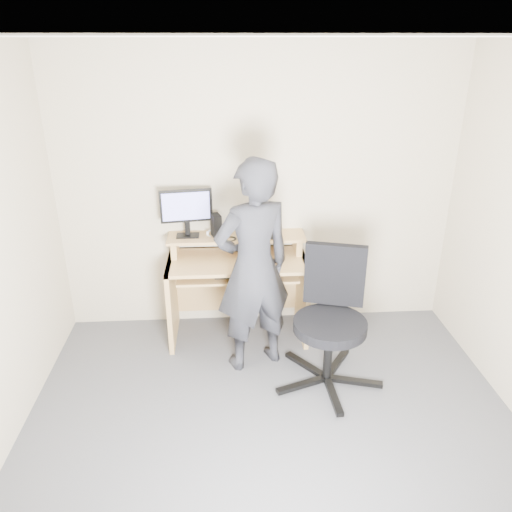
{
  "coord_description": "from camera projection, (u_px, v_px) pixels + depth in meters",
  "views": [
    {
      "loc": [
        -0.3,
        -2.47,
        2.49
      ],
      "look_at": [
        -0.06,
        1.05,
        0.95
      ],
      "focal_mm": 35.0,
      "sensor_mm": 36.0,
      "label": 1
    }
  ],
  "objects": [
    {
      "name": "person",
      "position": [
        253.0,
        268.0,
        3.85
      ],
      "size": [
        0.74,
        0.62,
        1.74
      ],
      "primitive_type": "imported",
      "rotation": [
        0.0,
        0.0,
        3.52
      ],
      "color": "black",
      "rests_on": "ground"
    },
    {
      "name": "desk",
      "position": [
        237.0,
        276.0,
        4.44
      ],
      "size": [
        1.2,
        0.6,
        0.91
      ],
      "color": "tan",
      "rests_on": "ground"
    },
    {
      "name": "smartphone",
      "position": [
        275.0,
        236.0,
        4.33
      ],
      "size": [
        0.1,
        0.14,
        0.01
      ],
      "primitive_type": "cube",
      "rotation": [
        0.0,
        0.0,
        -0.29
      ],
      "color": "black",
      "rests_on": "desk"
    },
    {
      "name": "ground",
      "position": [
        276.0,
        452.0,
        3.28
      ],
      "size": [
        3.5,
        3.5,
        0.0
      ],
      "primitive_type": "plane",
      "color": "#505055",
      "rests_on": "ground"
    },
    {
      "name": "external_drive",
      "position": [
        216.0,
        226.0,
        4.3
      ],
      "size": [
        0.1,
        0.14,
        0.2
      ],
      "primitive_type": "cube",
      "rotation": [
        0.0,
        0.0,
        0.28
      ],
      "color": "black",
      "rests_on": "desk"
    },
    {
      "name": "keyboard",
      "position": [
        242.0,
        272.0,
        4.24
      ],
      "size": [
        0.46,
        0.19,
        0.03
      ],
      "primitive_type": "cube",
      "rotation": [
        0.0,
        0.0,
        0.02
      ],
      "color": "black",
      "rests_on": "desk"
    },
    {
      "name": "charger",
      "position": [
        220.0,
        238.0,
        4.26
      ],
      "size": [
        0.05,
        0.05,
        0.03
      ],
      "primitive_type": "cube",
      "rotation": [
        0.0,
        0.0,
        -0.28
      ],
      "color": "black",
      "rests_on": "desk"
    },
    {
      "name": "ceiling",
      "position": [
        285.0,
        37.0,
        2.28
      ],
      "size": [
        3.5,
        3.5,
        0.02
      ],
      "primitive_type": "cube",
      "color": "white",
      "rests_on": "back_wall"
    },
    {
      "name": "mouse",
      "position": [
        273.0,
        261.0,
        4.21
      ],
      "size": [
        0.1,
        0.07,
        0.04
      ],
      "primitive_type": "ellipsoid",
      "rotation": [
        0.0,
        0.0,
        0.09
      ],
      "color": "black",
      "rests_on": "desk"
    },
    {
      "name": "headphones",
      "position": [
        216.0,
        233.0,
        4.39
      ],
      "size": [
        0.17,
        0.17,
        0.06
      ],
      "primitive_type": "torus",
      "rotation": [
        0.26,
        0.0,
        -0.07
      ],
      "color": "silver",
      "rests_on": "desk"
    },
    {
      "name": "travel_mug",
      "position": [
        243.0,
        225.0,
        4.34
      ],
      "size": [
        0.09,
        0.09,
        0.18
      ],
      "primitive_type": "cylinder",
      "rotation": [
        0.0,
        0.0,
        0.23
      ],
      "color": "silver",
      "rests_on": "desk"
    },
    {
      "name": "office_chair",
      "position": [
        331.0,
        314.0,
        3.78
      ],
      "size": [
        0.84,
        0.81,
        1.05
      ],
      "rotation": [
        0.0,
        0.0,
        -0.28
      ],
      "color": "black",
      "rests_on": "ground"
    },
    {
      "name": "monitor",
      "position": [
        186.0,
        209.0,
        4.24
      ],
      "size": [
        0.44,
        0.12,
        0.42
      ],
      "rotation": [
        0.0,
        0.0,
        0.14
      ],
      "color": "black",
      "rests_on": "desk"
    },
    {
      "name": "back_wall",
      "position": [
        258.0,
        193.0,
        4.38
      ],
      "size": [
        3.5,
        0.02,
        2.5
      ],
      "primitive_type": "cube",
      "color": "#C2B19A",
      "rests_on": "ground"
    }
  ]
}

